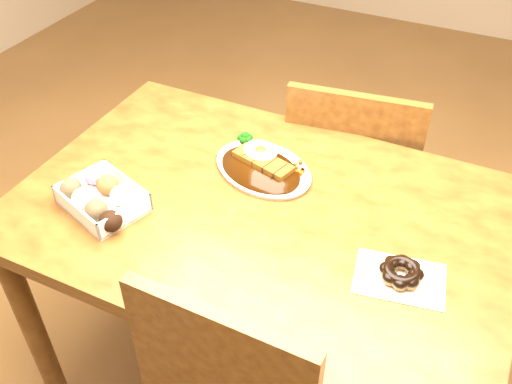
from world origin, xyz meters
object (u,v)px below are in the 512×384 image
at_px(table, 262,236).
at_px(donut_box, 101,197).
at_px(chair_far, 351,179).
at_px(katsu_curry_plate, 263,165).
at_px(pon_de_ring, 401,273).

bearing_deg(table, donut_box, -155.04).
relative_size(chair_far, donut_box, 3.68).
xyz_separation_m(chair_far, katsu_curry_plate, (-0.14, -0.40, 0.29)).
distance_m(chair_far, pon_de_ring, 0.74).
bearing_deg(donut_box, pon_de_ring, 6.66).
xyz_separation_m(table, donut_box, (-0.35, -0.16, 0.13)).
height_order(table, donut_box, donut_box).
bearing_deg(donut_box, katsu_curry_plate, 45.95).
distance_m(katsu_curry_plate, pon_de_ring, 0.48).
distance_m(chair_far, katsu_curry_plate, 0.51).
xyz_separation_m(table, katsu_curry_plate, (-0.06, 0.14, 0.11)).
bearing_deg(donut_box, table, 24.96).
bearing_deg(chair_far, table, 73.61).
relative_size(table, katsu_curry_plate, 3.66).
bearing_deg(katsu_curry_plate, chair_far, 70.29).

